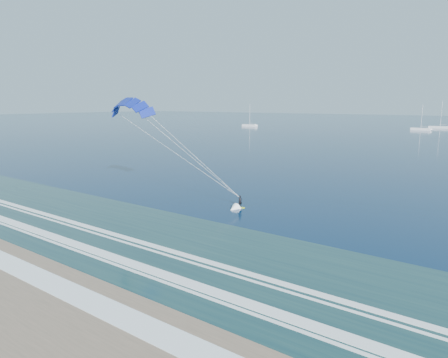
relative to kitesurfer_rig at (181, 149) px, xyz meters
name	(u,v)px	position (x,y,z in m)	size (l,w,h in m)	color
ground	(36,272)	(4.47, -22.32, -7.41)	(900.00, 900.00, 0.00)	#082447
kitesurfer_rig	(181,149)	(0.00, 0.00, 0.00)	(18.59, 8.88, 14.81)	#C0E11A
sailboat_0	(250,125)	(-86.55, 152.99, -6.72)	(8.99, 2.40, 12.19)	silver
sailboat_1	(440,127)	(2.49, 196.32, -6.71)	(10.89, 2.40, 14.38)	silver
sailboat_2	(421,129)	(-2.82, 174.67, -6.72)	(8.89, 2.40, 12.31)	silver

